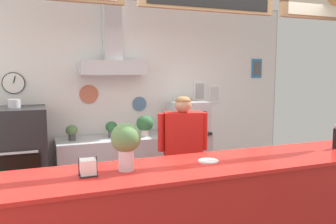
{
  "coord_description": "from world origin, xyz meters",
  "views": [
    {
      "loc": [
        -1.43,
        -2.66,
        1.84
      ],
      "look_at": [
        -0.13,
        0.72,
        1.4
      ],
      "focal_mm": 36.18,
      "sensor_mm": 36.0,
      "label": 1
    }
  ],
  "objects_px": {
    "pizza_oven": "(18,166)",
    "potted_sage": "(111,128)",
    "potted_oregano": "(72,131)",
    "potted_basil": "(145,124)",
    "napkin_holder": "(88,168)",
    "condiment_plate": "(208,161)",
    "espresso_machine": "(189,118)",
    "pepper_grinder": "(336,137)",
    "basil_vase": "(126,143)",
    "potted_rosemary": "(166,127)",
    "shop_worker": "(183,157)"
  },
  "relations": [
    {
      "from": "potted_oregano",
      "to": "condiment_plate",
      "type": "relative_size",
      "value": 1.22
    },
    {
      "from": "basil_vase",
      "to": "pizza_oven",
      "type": "bearing_deg",
      "value": 114.56
    },
    {
      "from": "basil_vase",
      "to": "pepper_grinder",
      "type": "relative_size",
      "value": 1.54
    },
    {
      "from": "espresso_machine",
      "to": "condiment_plate",
      "type": "bearing_deg",
      "value": -110.27
    },
    {
      "from": "pepper_grinder",
      "to": "potted_rosemary",
      "type": "bearing_deg",
      "value": 114.65
    },
    {
      "from": "potted_basil",
      "to": "napkin_holder",
      "type": "bearing_deg",
      "value": -117.15
    },
    {
      "from": "pepper_grinder",
      "to": "basil_vase",
      "type": "bearing_deg",
      "value": 179.77
    },
    {
      "from": "espresso_machine",
      "to": "basil_vase",
      "type": "xyz_separation_m",
      "value": [
        -1.47,
        -2.08,
        0.14
      ]
    },
    {
      "from": "potted_basil",
      "to": "potted_rosemary",
      "type": "xyz_separation_m",
      "value": [
        0.33,
        0.04,
        -0.07
      ]
    },
    {
      "from": "pizza_oven",
      "to": "potted_basil",
      "type": "height_order",
      "value": "pizza_oven"
    },
    {
      "from": "pizza_oven",
      "to": "espresso_machine",
      "type": "bearing_deg",
      "value": 4.12
    },
    {
      "from": "espresso_machine",
      "to": "potted_basil",
      "type": "xyz_separation_m",
      "value": [
        -0.68,
        0.01,
        -0.06
      ]
    },
    {
      "from": "basil_vase",
      "to": "condiment_plate",
      "type": "height_order",
      "value": "basil_vase"
    },
    {
      "from": "napkin_holder",
      "to": "condiment_plate",
      "type": "height_order",
      "value": "napkin_holder"
    },
    {
      "from": "potted_basil",
      "to": "basil_vase",
      "type": "relative_size",
      "value": 0.79
    },
    {
      "from": "condiment_plate",
      "to": "pepper_grinder",
      "type": "height_order",
      "value": "pepper_grinder"
    },
    {
      "from": "espresso_machine",
      "to": "napkin_holder",
      "type": "xyz_separation_m",
      "value": [
        -1.76,
        -2.11,
        -0.01
      ]
    },
    {
      "from": "potted_sage",
      "to": "potted_basil",
      "type": "relative_size",
      "value": 0.77
    },
    {
      "from": "potted_basil",
      "to": "potted_rosemary",
      "type": "distance_m",
      "value": 0.33
    },
    {
      "from": "pizza_oven",
      "to": "potted_oregano",
      "type": "bearing_deg",
      "value": 18.32
    },
    {
      "from": "potted_sage",
      "to": "basil_vase",
      "type": "relative_size",
      "value": 0.61
    },
    {
      "from": "espresso_machine",
      "to": "potted_basil",
      "type": "height_order",
      "value": "espresso_machine"
    },
    {
      "from": "espresso_machine",
      "to": "napkin_holder",
      "type": "height_order",
      "value": "espresso_machine"
    },
    {
      "from": "potted_oregano",
      "to": "potted_basil",
      "type": "distance_m",
      "value": 1.0
    },
    {
      "from": "potted_rosemary",
      "to": "pepper_grinder",
      "type": "distance_m",
      "value": 2.35
    },
    {
      "from": "potted_sage",
      "to": "pepper_grinder",
      "type": "bearing_deg",
      "value": -50.5
    },
    {
      "from": "potted_rosemary",
      "to": "napkin_holder",
      "type": "relative_size",
      "value": 1.36
    },
    {
      "from": "potted_basil",
      "to": "pepper_grinder",
      "type": "distance_m",
      "value": 2.47
    },
    {
      "from": "pizza_oven",
      "to": "potted_sage",
      "type": "distance_m",
      "value": 1.27
    },
    {
      "from": "potted_basil",
      "to": "basil_vase",
      "type": "height_order",
      "value": "basil_vase"
    },
    {
      "from": "espresso_machine",
      "to": "potted_oregano",
      "type": "distance_m",
      "value": 1.68
    },
    {
      "from": "potted_rosemary",
      "to": "napkin_holder",
      "type": "xyz_separation_m",
      "value": [
        -1.41,
        -2.15,
        0.11
      ]
    },
    {
      "from": "pizza_oven",
      "to": "potted_sage",
      "type": "relative_size",
      "value": 6.82
    },
    {
      "from": "potted_oregano",
      "to": "shop_worker",
      "type": "bearing_deg",
      "value": -39.58
    },
    {
      "from": "potted_oregano",
      "to": "potted_sage",
      "type": "distance_m",
      "value": 0.53
    },
    {
      "from": "napkin_holder",
      "to": "espresso_machine",
      "type": "bearing_deg",
      "value": 50.08
    },
    {
      "from": "pizza_oven",
      "to": "pepper_grinder",
      "type": "xyz_separation_m",
      "value": [
        2.97,
        -1.92,
        0.5
      ]
    },
    {
      "from": "potted_oregano",
      "to": "potted_rosemary",
      "type": "xyz_separation_m",
      "value": [
        1.33,
        -0.01,
        -0.02
      ]
    },
    {
      "from": "espresso_machine",
      "to": "potted_oregano",
      "type": "height_order",
      "value": "espresso_machine"
    },
    {
      "from": "napkin_holder",
      "to": "pepper_grinder",
      "type": "xyz_separation_m",
      "value": [
        2.39,
        0.02,
        0.06
      ]
    },
    {
      "from": "pizza_oven",
      "to": "pepper_grinder",
      "type": "height_order",
      "value": "pizza_oven"
    },
    {
      "from": "potted_sage",
      "to": "basil_vase",
      "type": "bearing_deg",
      "value": -98.62
    },
    {
      "from": "potted_rosemary",
      "to": "espresso_machine",
      "type": "bearing_deg",
      "value": -6.7
    },
    {
      "from": "pizza_oven",
      "to": "potted_oregano",
      "type": "xyz_separation_m",
      "value": [
        0.67,
        0.22,
        0.34
      ]
    },
    {
      "from": "potted_oregano",
      "to": "potted_basil",
      "type": "height_order",
      "value": "potted_basil"
    },
    {
      "from": "potted_rosemary",
      "to": "basil_vase",
      "type": "xyz_separation_m",
      "value": [
        -1.12,
        -2.12,
        0.27
      ]
    },
    {
      "from": "condiment_plate",
      "to": "basil_vase",
      "type": "bearing_deg",
      "value": 179.55
    },
    {
      "from": "potted_sage",
      "to": "potted_rosemary",
      "type": "relative_size",
      "value": 1.19
    },
    {
      "from": "potted_oregano",
      "to": "potted_basil",
      "type": "relative_size",
      "value": 0.71
    },
    {
      "from": "shop_worker",
      "to": "potted_sage",
      "type": "height_order",
      "value": "shop_worker"
    }
  ]
}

